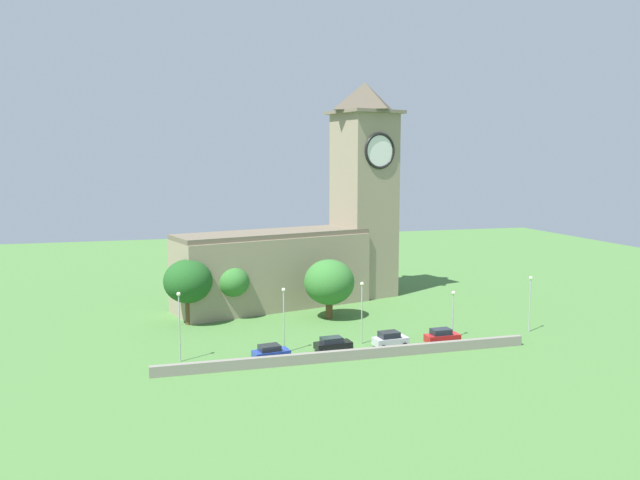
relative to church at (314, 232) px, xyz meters
name	(u,v)px	position (x,y,z in m)	size (l,w,h in m)	color
ground_plane	(306,319)	(-4.30, -11.15, -10.86)	(200.00, 200.00, 0.00)	#477538
church	(314,232)	(0.00, 0.00, 0.00)	(37.24, 18.36, 34.25)	gray
quay_barrier	(350,355)	(-4.30, -30.28, -10.28)	(43.04, 0.70, 1.16)	gray
car_blue	(271,352)	(-12.74, -27.99, -9.98)	(4.25, 2.72, 1.74)	#233D9E
car_black	(333,344)	(-5.13, -26.56, -10.02)	(4.42, 2.39, 1.66)	black
car_silver	(390,339)	(1.80, -27.05, -9.89)	(4.21, 2.56, 1.93)	silver
car_red	(442,336)	(8.30, -27.51, -9.89)	(4.22, 2.16, 1.92)	red
streetlamp_west_end	(179,316)	(-22.41, -25.76, -5.74)	(0.44, 0.44, 7.78)	#9EA0A5
streetlamp_west_mid	(284,310)	(-10.73, -25.70, -5.85)	(0.44, 0.44, 7.59)	#9EA0A5
streetlamp_central	(362,303)	(-0.88, -24.59, -5.87)	(0.44, 0.44, 7.56)	#9EA0A5
streetlamp_east_mid	(453,306)	(10.80, -25.39, -6.79)	(0.44, 0.44, 5.95)	#9EA0A5
streetlamp_east_end	(530,295)	(21.69, -25.39, -6.03)	(0.44, 0.44, 7.26)	#9EA0A5
tree_churchyard	(329,282)	(-1.06, -11.55, -5.72)	(7.02, 7.02, 8.33)	brown
tree_by_tower	(233,282)	(-13.97, -7.81, -5.71)	(4.65, 4.65, 7.30)	brown
tree_riverside_west	(188,282)	(-20.18, -9.49, -5.00)	(6.52, 6.52, 8.84)	brown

